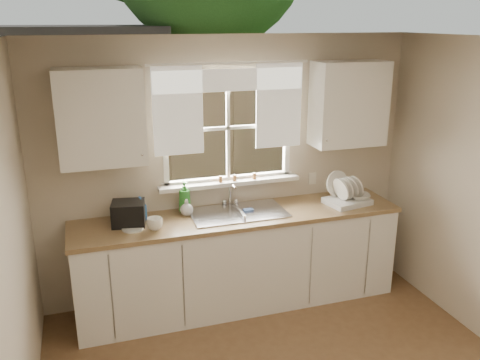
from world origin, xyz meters
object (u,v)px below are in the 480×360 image
object	(u,v)px
soap_bottle_a	(185,197)
black_appliance	(128,213)
cup	(155,224)
dish_rack	(347,196)

from	to	relation	value
soap_bottle_a	black_appliance	bearing A→B (deg)	176.93
cup	black_appliance	world-z (taller)	black_appliance
soap_bottle_a	black_appliance	xyz separation A→B (m)	(-0.53, -0.13, -0.05)
dish_rack	cup	bearing A→B (deg)	-177.81
dish_rack	soap_bottle_a	world-z (taller)	same
cup	dish_rack	bearing A→B (deg)	-10.20
cup	black_appliance	bearing A→B (deg)	123.25
soap_bottle_a	black_appliance	world-z (taller)	soap_bottle_a
cup	black_appliance	size ratio (longest dim) A/B	0.49
dish_rack	soap_bottle_a	xyz separation A→B (m)	(-1.54, 0.25, 0.07)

